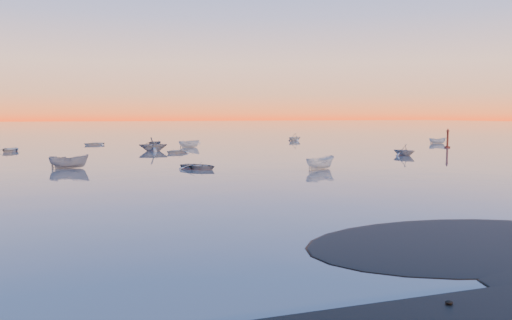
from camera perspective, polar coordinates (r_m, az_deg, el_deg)
name	(u,v)px	position (r m, az deg, el deg)	size (l,w,h in m)	color
ground	(170,138)	(116.74, -9.80, 2.46)	(600.00, 600.00, 0.00)	#655A54
moored_fleet	(222,153)	(70.74, -3.96, 0.75)	(124.00, 58.00, 1.20)	beige
boat_near_left	(199,169)	(50.89, -6.57, -1.03)	(4.03, 1.68, 1.01)	slate
boat_near_center	(320,169)	(50.78, 7.35, -1.05)	(3.80, 1.61, 1.31)	beige
boat_near_right	(404,156)	(69.95, 16.55, 0.49)	(3.31, 1.49, 1.16)	slate
channel_marker	(448,140)	(88.97, 21.05, 2.18)	(0.93, 0.93, 3.30)	#4F1911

